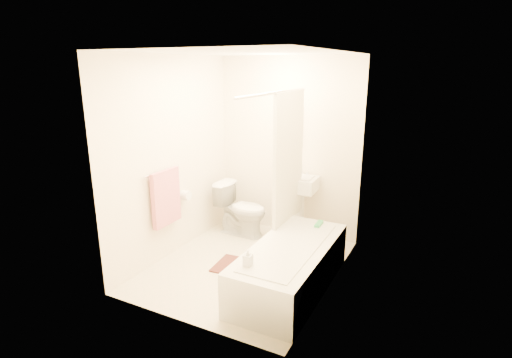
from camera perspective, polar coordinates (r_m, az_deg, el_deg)
The scene contains 17 objects.
floor at distance 4.81m, azimuth -1.39°, elevation -12.29°, with size 2.40×2.40×0.00m, color beige.
ceiling at distance 4.24m, azimuth -1.61°, elevation 17.65°, with size 2.40×2.40×0.00m, color white.
wall_back at distance 5.43m, azimuth 4.57°, elevation 4.48°, with size 2.00×0.02×2.40m, color beige.
wall_left at distance 4.91m, azimuth -11.81°, elevation 2.98°, with size 0.02×2.40×2.40m, color beige.
wall_right at distance 4.01m, azimuth 11.19°, elevation 0.10°, with size 0.02×2.40×2.40m, color beige.
mirror at distance 5.36m, azimuth 4.56°, elevation 7.58°, with size 0.40×0.03×0.55m, color white.
curtain_rod at distance 4.20m, azimuth 2.78°, elevation 12.20°, with size 0.03×0.03×1.70m, color silver.
shower_curtain at distance 4.68m, azimuth 4.67°, elevation 2.88°, with size 0.04×0.80×1.55m, color silver.
towel_bar at distance 4.73m, azimuth -13.24°, elevation 1.14°, with size 0.02×0.02×0.60m, color silver.
towel at distance 4.80m, azimuth -12.73°, elevation -2.60°, with size 0.06×0.45×0.66m, color #CC7266.
toilet_paper at distance 5.10m, azimuth -10.04°, elevation -2.30°, with size 0.12×0.12×0.11m, color white.
toilet at distance 5.52m, azimuth -2.05°, elevation -4.39°, with size 0.41×0.73×0.71m, color white.
sink at distance 5.34m, azimuth 6.00°, elevation -3.82°, with size 0.49×0.39×0.95m, color white, non-canonical shape.
bathtub at distance 4.30m, azimuth 4.93°, elevation -12.42°, with size 0.73×1.67×0.47m, color silver, non-canonical shape.
bath_mat at distance 4.76m, azimuth -2.21°, elevation -12.46°, with size 0.60×0.45×0.02m, color #4A2118.
soap_bottle at distance 3.76m, azimuth -1.16°, elevation -11.22°, with size 0.08×0.08×0.17m, color silver.
scrub_brush at distance 4.73m, azimuth 8.96°, elevation -6.40°, with size 0.06×0.19×0.04m, color green.
Camera 1 is at (2.03, -3.72, 2.27)m, focal length 28.00 mm.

